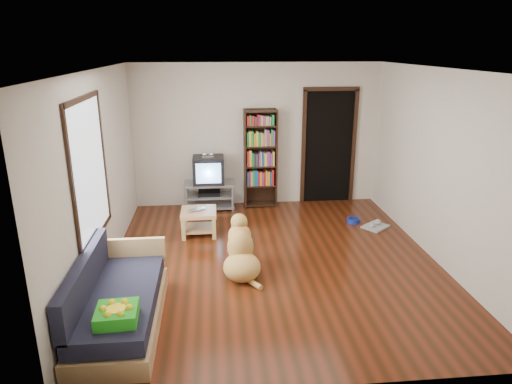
{
  "coord_description": "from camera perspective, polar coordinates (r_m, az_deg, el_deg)",
  "views": [
    {
      "loc": [
        -0.81,
        -5.73,
        2.88
      ],
      "look_at": [
        -0.22,
        0.37,
        0.9
      ],
      "focal_mm": 32.0,
      "sensor_mm": 36.0,
      "label": 1
    }
  ],
  "objects": [
    {
      "name": "tv_stand",
      "position": [
        8.4,
        -5.85,
        -0.32
      ],
      "size": [
        0.9,
        0.45,
        0.5
      ],
      "color": "#99999E",
      "rests_on": "ground"
    },
    {
      "name": "laptop",
      "position": [
        7.21,
        -7.21,
        -2.28
      ],
      "size": [
        0.34,
        0.31,
        0.02
      ],
      "primitive_type": "imported",
      "rotation": [
        0.0,
        0.0,
        0.57
      ],
      "color": "#B4B3B8",
      "rests_on": "coffee_table"
    },
    {
      "name": "ground",
      "position": [
        6.47,
        2.29,
        -8.57
      ],
      "size": [
        5.0,
        5.0,
        0.0
      ],
      "primitive_type": "plane",
      "color": "#501D0D",
      "rests_on": "ground"
    },
    {
      "name": "window",
      "position": [
        5.6,
        -20.08,
        2.5
      ],
      "size": [
        0.03,
        1.46,
        1.7
      ],
      "color": "white",
      "rests_on": "wall_left"
    },
    {
      "name": "ceiling",
      "position": [
        5.8,
        2.61,
        15.1
      ],
      "size": [
        5.0,
        5.0,
        0.0
      ],
      "primitive_type": "plane",
      "rotation": [
        3.14,
        0.0,
        0.0
      ],
      "color": "white",
      "rests_on": "ground"
    },
    {
      "name": "wall_right",
      "position": [
        6.69,
        21.93,
        2.91
      ],
      "size": [
        0.0,
        5.0,
        5.0
      ],
      "primitive_type": "plane",
      "rotation": [
        1.57,
        0.0,
        -1.57
      ],
      "color": "beige",
      "rests_on": "ground"
    },
    {
      "name": "dog",
      "position": [
        6.03,
        -1.9,
        -7.63
      ],
      "size": [
        0.5,
        0.94,
        0.78
      ],
      "color": "tan",
      "rests_on": "ground"
    },
    {
      "name": "wall_back",
      "position": [
        8.42,
        0.1,
        7.07
      ],
      "size": [
        4.5,
        0.0,
        4.5
      ],
      "primitive_type": "plane",
      "rotation": [
        1.57,
        0.0,
        0.0
      ],
      "color": "beige",
      "rests_on": "ground"
    },
    {
      "name": "grey_rag",
      "position": [
        7.83,
        14.7,
        -4.2
      ],
      "size": [
        0.51,
        0.5,
        0.03
      ],
      "primitive_type": "cube",
      "rotation": [
        0.0,
        0.0,
        0.67
      ],
      "color": "#A8A8A8",
      "rests_on": "ground"
    },
    {
      "name": "bookshelf",
      "position": [
        8.34,
        0.55,
        4.85
      ],
      "size": [
        0.6,
        0.3,
        1.8
      ],
      "color": "black",
      "rests_on": "ground"
    },
    {
      "name": "wall_left",
      "position": [
        6.12,
        -18.93,
        1.93
      ],
      "size": [
        0.0,
        5.0,
        5.0
      ],
      "primitive_type": "plane",
      "rotation": [
        1.57,
        0.0,
        1.57
      ],
      "color": "beige",
      "rests_on": "ground"
    },
    {
      "name": "sofa",
      "position": [
        5.19,
        -17.0,
        -13.29
      ],
      "size": [
        0.8,
        1.8,
        0.8
      ],
      "color": "tan",
      "rests_on": "ground"
    },
    {
      "name": "doorway",
      "position": [
        8.67,
        9.07,
        5.95
      ],
      "size": [
        1.03,
        0.05,
        2.19
      ],
      "color": "black",
      "rests_on": "wall_back"
    },
    {
      "name": "coffee_table",
      "position": [
        7.29,
        -7.16,
        -3.17
      ],
      "size": [
        0.55,
        0.55,
        0.4
      ],
      "color": "tan",
      "rests_on": "ground"
    },
    {
      "name": "wall_front",
      "position": [
        3.69,
        7.79,
        -7.65
      ],
      "size": [
        4.5,
        0.0,
        4.5
      ],
      "primitive_type": "plane",
      "rotation": [
        -1.57,
        0.0,
        0.0
      ],
      "color": "beige",
      "rests_on": "ground"
    },
    {
      "name": "dog_bowl",
      "position": [
        7.94,
        12.07,
        -3.48
      ],
      "size": [
        0.22,
        0.22,
        0.08
      ],
      "primitive_type": "cylinder",
      "color": "navy",
      "rests_on": "ground"
    },
    {
      "name": "crt_tv",
      "position": [
        8.29,
        -5.96,
        2.84
      ],
      "size": [
        0.55,
        0.52,
        0.58
      ],
      "color": "black",
      "rests_on": "tv_stand"
    },
    {
      "name": "green_cushion",
      "position": [
        4.59,
        -17.0,
        -14.43
      ],
      "size": [
        0.4,
        0.4,
        0.13
      ],
      "primitive_type": "cube",
      "rotation": [
        0.0,
        0.0,
        0.06
      ],
      "color": "#249B1C",
      "rests_on": "sofa"
    }
  ]
}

